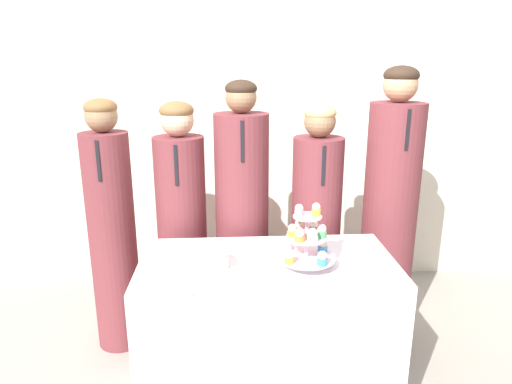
{
  "coord_description": "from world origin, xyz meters",
  "views": [
    {
      "loc": [
        -0.17,
        -1.67,
        1.69
      ],
      "look_at": [
        -0.05,
        0.34,
        1.1
      ],
      "focal_mm": 32.0,
      "sensor_mm": 36.0,
      "label": 1
    }
  ],
  "objects_px": {
    "cupcake_stand": "(307,239)",
    "student_3": "(315,233)",
    "student_2": "(242,225)",
    "round_cake": "(208,259)",
    "student_1": "(182,234)",
    "student_0": "(112,233)",
    "student_4": "(389,216)",
    "cake_knife": "(208,290)"
  },
  "relations": [
    {
      "from": "cupcake_stand",
      "to": "student_3",
      "type": "xyz_separation_m",
      "value": [
        0.16,
        0.63,
        -0.22
      ]
    },
    {
      "from": "student_2",
      "to": "student_4",
      "type": "xyz_separation_m",
      "value": [
        0.88,
        0.0,
        0.04
      ]
    },
    {
      "from": "student_1",
      "to": "student_2",
      "type": "xyz_separation_m",
      "value": [
        0.35,
        0.0,
        0.04
      ]
    },
    {
      "from": "round_cake",
      "to": "cupcake_stand",
      "type": "relative_size",
      "value": 0.72
    },
    {
      "from": "student_1",
      "to": "student_0",
      "type": "bearing_deg",
      "value": -180.0
    },
    {
      "from": "cupcake_stand",
      "to": "student_3",
      "type": "relative_size",
      "value": 0.21
    },
    {
      "from": "round_cake",
      "to": "cupcake_stand",
      "type": "xyz_separation_m",
      "value": [
        0.45,
        -0.01,
        0.09
      ]
    },
    {
      "from": "cake_knife",
      "to": "student_2",
      "type": "bearing_deg",
      "value": 53.94
    },
    {
      "from": "cupcake_stand",
      "to": "student_2",
      "type": "xyz_separation_m",
      "value": [
        -0.27,
        0.63,
        -0.16
      ]
    },
    {
      "from": "student_2",
      "to": "student_4",
      "type": "height_order",
      "value": "student_4"
    },
    {
      "from": "round_cake",
      "to": "cake_knife",
      "type": "bearing_deg",
      "value": -88.57
    },
    {
      "from": "round_cake",
      "to": "student_4",
      "type": "height_order",
      "value": "student_4"
    },
    {
      "from": "cake_knife",
      "to": "student_1",
      "type": "bearing_deg",
      "value": 78.25
    },
    {
      "from": "student_4",
      "to": "student_1",
      "type": "bearing_deg",
      "value": -180.0
    },
    {
      "from": "cake_knife",
      "to": "student_4",
      "type": "xyz_separation_m",
      "value": [
        1.05,
        0.82,
        0.01
      ]
    },
    {
      "from": "student_0",
      "to": "student_2",
      "type": "xyz_separation_m",
      "value": [
        0.76,
        0.0,
        0.03
      ]
    },
    {
      "from": "student_3",
      "to": "student_4",
      "type": "xyz_separation_m",
      "value": [
        0.44,
        0.0,
        0.1
      ]
    },
    {
      "from": "round_cake",
      "to": "student_1",
      "type": "relative_size",
      "value": 0.15
    },
    {
      "from": "student_0",
      "to": "student_4",
      "type": "distance_m",
      "value": 1.64
    },
    {
      "from": "cupcake_stand",
      "to": "student_1",
      "type": "height_order",
      "value": "student_1"
    },
    {
      "from": "student_3",
      "to": "student_4",
      "type": "height_order",
      "value": "student_4"
    },
    {
      "from": "round_cake",
      "to": "student_2",
      "type": "height_order",
      "value": "student_2"
    },
    {
      "from": "student_0",
      "to": "student_3",
      "type": "distance_m",
      "value": 1.19
    },
    {
      "from": "cake_knife",
      "to": "student_2",
      "type": "relative_size",
      "value": 0.14
    },
    {
      "from": "student_1",
      "to": "student_3",
      "type": "xyz_separation_m",
      "value": [
        0.79,
        -0.0,
        -0.01
      ]
    },
    {
      "from": "student_0",
      "to": "student_3",
      "type": "height_order",
      "value": "student_0"
    },
    {
      "from": "cupcake_stand",
      "to": "round_cake",
      "type": "bearing_deg",
      "value": 178.83
    },
    {
      "from": "student_0",
      "to": "student_4",
      "type": "xyz_separation_m",
      "value": [
        1.64,
        0.0,
        0.07
      ]
    },
    {
      "from": "cake_knife",
      "to": "student_1",
      "type": "relative_size",
      "value": 0.15
    },
    {
      "from": "student_3",
      "to": "student_4",
      "type": "bearing_deg",
      "value": 0.0
    },
    {
      "from": "student_2",
      "to": "cupcake_stand",
      "type": "bearing_deg",
      "value": -66.31
    },
    {
      "from": "round_cake",
      "to": "cupcake_stand",
      "type": "bearing_deg",
      "value": -1.17
    },
    {
      "from": "student_0",
      "to": "student_1",
      "type": "bearing_deg",
      "value": 0.0
    },
    {
      "from": "cupcake_stand",
      "to": "student_1",
      "type": "bearing_deg",
      "value": 135.01
    },
    {
      "from": "student_1",
      "to": "student_4",
      "type": "relative_size",
      "value": 0.89
    },
    {
      "from": "student_3",
      "to": "student_1",
      "type": "bearing_deg",
      "value": 180.0
    },
    {
      "from": "round_cake",
      "to": "student_1",
      "type": "distance_m",
      "value": 0.65
    },
    {
      "from": "student_0",
      "to": "student_1",
      "type": "height_order",
      "value": "student_0"
    },
    {
      "from": "round_cake",
      "to": "student_0",
      "type": "height_order",
      "value": "student_0"
    },
    {
      "from": "cupcake_stand",
      "to": "student_0",
      "type": "xyz_separation_m",
      "value": [
        -1.03,
        0.63,
        -0.19
      ]
    },
    {
      "from": "student_2",
      "to": "student_3",
      "type": "bearing_deg",
      "value": -0.0
    },
    {
      "from": "cupcake_stand",
      "to": "student_2",
      "type": "relative_size",
      "value": 0.19
    }
  ]
}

